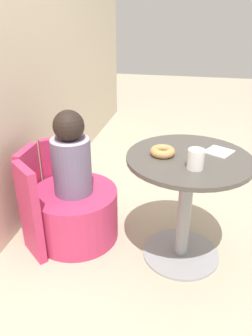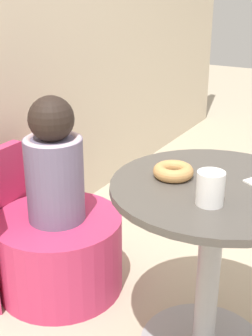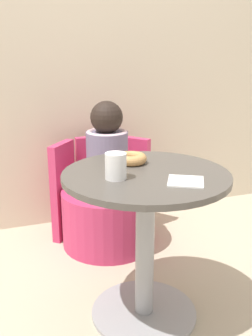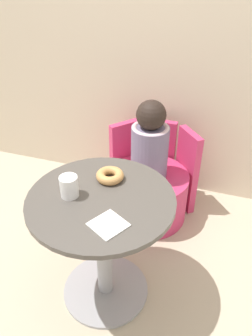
# 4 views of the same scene
# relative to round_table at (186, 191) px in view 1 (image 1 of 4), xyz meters

# --- Properties ---
(ground_plane) EXTENTS (12.00, 12.00, 0.00)m
(ground_plane) POSITION_rel_round_table_xyz_m (-0.03, 0.02, -0.46)
(ground_plane) COLOR #B7A88E
(round_table) EXTENTS (0.69, 0.69, 0.68)m
(round_table) POSITION_rel_round_table_xyz_m (0.00, 0.00, 0.00)
(round_table) COLOR #99999E
(round_table) RESTS_ON ground_plane
(tub_chair) EXTENTS (0.56, 0.56, 0.35)m
(tub_chair) POSITION_rel_round_table_xyz_m (0.05, 0.71, -0.29)
(tub_chair) COLOR #C63360
(tub_chair) RESTS_ON ground_plane
(booth_backrest) EXTENTS (0.66, 0.24, 0.61)m
(booth_backrest) POSITION_rel_round_table_xyz_m (0.05, 0.94, -0.16)
(booth_backrest) COLOR #C63360
(booth_backrest) RESTS_ON ground_plane
(child_figure) EXTENTS (0.24, 0.24, 0.54)m
(child_figure) POSITION_rel_round_table_xyz_m (0.05, 0.71, 0.13)
(child_figure) COLOR slate
(child_figure) RESTS_ON tub_chair
(donut) EXTENTS (0.14, 0.14, 0.04)m
(donut) POSITION_rel_round_table_xyz_m (-0.01, 0.15, 0.24)
(donut) COLOR tan
(donut) RESTS_ON round_table
(cup) EXTENTS (0.08, 0.08, 0.10)m
(cup) POSITION_rel_round_table_xyz_m (-0.14, -0.03, 0.27)
(cup) COLOR white
(cup) RESTS_ON round_table
(paper_napkin) EXTENTS (0.18, 0.18, 0.01)m
(paper_napkin) POSITION_rel_round_table_xyz_m (0.10, -0.16, 0.22)
(paper_napkin) COLOR white
(paper_napkin) RESTS_ON round_table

